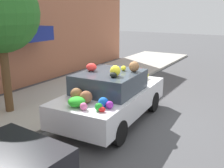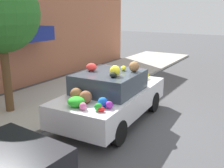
% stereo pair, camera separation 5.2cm
% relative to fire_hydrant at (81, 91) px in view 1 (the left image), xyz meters
% --- Properties ---
extents(ground_plane, '(60.00, 60.00, 0.00)m').
position_rel_fire_hydrant_xyz_m(ground_plane, '(-0.61, -1.53, -0.46)').
color(ground_plane, '#4C4C4F').
extents(sidewalk_curb, '(24.00, 3.20, 0.11)m').
position_rel_fire_hydrant_xyz_m(sidewalk_curb, '(-0.61, 1.17, -0.40)').
color(sidewalk_curb, '#B2ADA3').
rests_on(sidewalk_curb, ground).
extents(fire_hydrant, '(0.20, 0.20, 0.70)m').
position_rel_fire_hydrant_xyz_m(fire_hydrant, '(0.00, 0.00, 0.00)').
color(fire_hydrant, '#B2B2B7').
rests_on(fire_hydrant, sidewalk_curb).
extents(art_car, '(4.00, 2.00, 1.73)m').
position_rel_fire_hydrant_xyz_m(art_car, '(-0.65, -1.58, 0.30)').
color(art_car, silver).
rests_on(art_car, ground).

